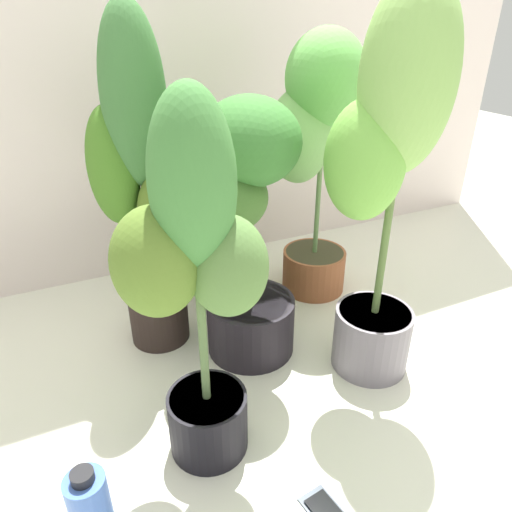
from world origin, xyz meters
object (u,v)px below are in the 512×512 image
object	(u,v)px
potted_plant_back_left	(142,176)
potted_plant_front_left	(195,277)
potted_plant_front_right	(388,169)
potted_plant_center	(241,223)
potted_plant_back_center	(223,204)
potted_plant_back_right	(315,141)

from	to	relation	value
potted_plant_back_left	potted_plant_front_left	bearing A→B (deg)	-91.07
potted_plant_front_right	potted_plant_center	bearing A→B (deg)	143.27
potted_plant_center	potted_plant_front_right	xyz separation A→B (m)	(0.31, -0.23, 0.18)
potted_plant_front_left	potted_plant_back_center	world-z (taller)	potted_plant_front_left
potted_plant_center	potted_plant_back_left	bearing A→B (deg)	142.85
potted_plant_back_right	potted_plant_back_center	bearing A→B (deg)	166.87
potted_plant_front_left	potted_plant_back_center	bearing A→B (deg)	64.25
potted_plant_back_center	potted_plant_front_left	bearing A→B (deg)	-115.75
potted_plant_center	potted_plant_back_right	distance (m)	0.47
potted_plant_back_right	potted_plant_back_left	size ratio (longest dim) A/B	0.93
potted_plant_center	potted_plant_front_right	world-z (taller)	potted_plant_front_right
potted_plant_front_right	potted_plant_back_right	bearing A→B (deg)	80.94
potted_plant_center	potted_plant_back_right	bearing A→B (deg)	32.33
potted_plant_front_left	potted_plant_back_left	distance (m)	0.50
potted_plant_center	potted_plant_front_left	size ratio (longest dim) A/B	0.90
potted_plant_back_right	potted_plant_front_right	distance (m)	0.48
potted_plant_back_right	potted_plant_center	bearing A→B (deg)	-147.67
potted_plant_center	potted_plant_back_right	world-z (taller)	potted_plant_back_right
potted_plant_back_right	potted_plant_front_left	size ratio (longest dim) A/B	1.07
potted_plant_back_left	potted_plant_back_right	bearing A→B (deg)	6.17
potted_plant_back_left	potted_plant_back_center	world-z (taller)	potted_plant_back_left
potted_plant_front_right	potted_plant_back_center	world-z (taller)	potted_plant_front_right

